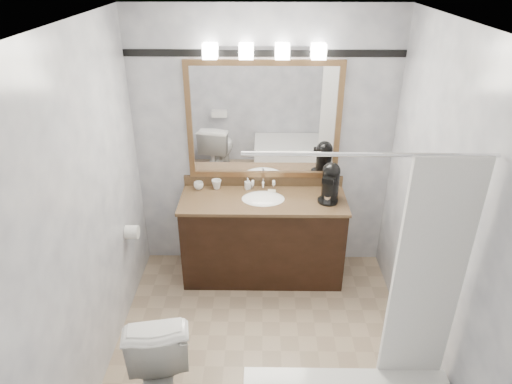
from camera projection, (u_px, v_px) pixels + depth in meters
room at (264, 218)px, 3.10m from camera, size 2.42×2.62×2.52m
vanity at (263, 236)px, 4.38m from camera, size 1.53×0.58×0.97m
mirror at (264, 121)px, 4.12m from camera, size 1.40×0.04×1.10m
vanity_light_bar at (264, 51)px, 3.78m from camera, size 1.02×0.14×0.12m
accent_stripe at (264, 53)px, 3.85m from camera, size 2.40×0.01×0.06m
tp_roll at (132, 232)px, 3.96m from camera, size 0.11×0.12×0.12m
coffee_maker at (330, 181)px, 4.09m from camera, size 0.20×0.23×0.36m
cup_left at (199, 186)px, 4.34m from camera, size 0.11×0.11×0.07m
cup_right at (217, 184)px, 4.35m from camera, size 0.11×0.11×0.09m
soap_bottle_a at (248, 184)px, 4.34m from camera, size 0.06×0.07×0.11m
soap_bar at (272, 192)px, 4.29m from camera, size 0.08×0.06×0.02m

